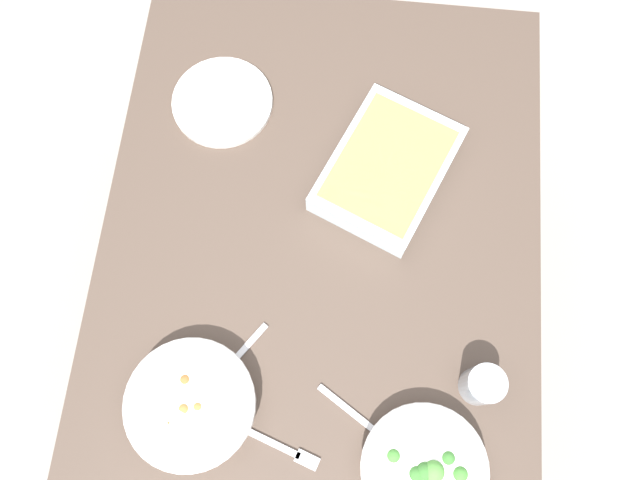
{
  "coord_description": "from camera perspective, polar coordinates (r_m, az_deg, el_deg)",
  "views": [
    {
      "loc": [
        0.37,
        0.04,
        1.95
      ],
      "look_at": [
        0.0,
        0.0,
        0.74
      ],
      "focal_mm": 34.72,
      "sensor_mm": 36.0,
      "label": 1
    }
  ],
  "objects": [
    {
      "name": "ground_plane",
      "position": [
        1.98,
        -0.0,
        -6.35
      ],
      "size": [
        6.0,
        6.0,
        0.0
      ],
      "primitive_type": "plane",
      "color": "#9E9389"
    },
    {
      "name": "dining_table",
      "position": [
        1.35,
        -0.0,
        -1.13
      ],
      "size": [
        1.2,
        0.9,
        0.74
      ],
      "color": "#4C3D33",
      "rests_on": "ground_plane"
    },
    {
      "name": "stew_bowl",
      "position": [
        1.2,
        -11.79,
        -14.6
      ],
      "size": [
        0.24,
        0.24,
        0.06
      ],
      "color": "white",
      "rests_on": "dining_table"
    },
    {
      "name": "broccoli_bowl",
      "position": [
        1.19,
        9.53,
        -20.06
      ],
      "size": [
        0.23,
        0.23,
        0.07
      ],
      "color": "white",
      "rests_on": "dining_table"
    },
    {
      "name": "baking_dish",
      "position": [
        1.29,
        6.26,
        6.57
      ],
      "size": [
        0.36,
        0.32,
        0.06
      ],
      "color": "silver",
      "rests_on": "dining_table"
    },
    {
      "name": "drink_cup",
      "position": [
        1.21,
        14.68,
        -12.8
      ],
      "size": [
        0.07,
        0.07,
        0.08
      ],
      "color": "#B2BCC6",
      "rests_on": "dining_table"
    },
    {
      "name": "side_plate",
      "position": [
        1.4,
        -8.98,
        12.46
      ],
      "size": [
        0.22,
        0.22,
        0.01
      ],
      "primitive_type": "cylinder",
      "color": "silver",
      "rests_on": "dining_table"
    },
    {
      "name": "spoon_by_stew",
      "position": [
        1.22,
        -8.64,
        -11.68
      ],
      "size": [
        0.15,
        0.12,
        0.01
      ],
      "color": "silver",
      "rests_on": "dining_table"
    },
    {
      "name": "spoon_by_broccoli",
      "position": [
        1.21,
        4.34,
        -16.58
      ],
      "size": [
        0.11,
        0.16,
        0.01
      ],
      "color": "silver",
      "rests_on": "dining_table"
    },
    {
      "name": "fork_on_table",
      "position": [
        1.21,
        -3.56,
        -18.54
      ],
      "size": [
        0.07,
        0.17,
        0.01
      ],
      "color": "silver",
      "rests_on": "dining_table"
    }
  ]
}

